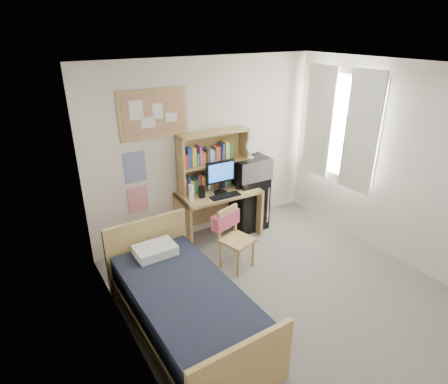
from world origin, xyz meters
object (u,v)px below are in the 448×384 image
bulletin_board (154,114)px  mini_fridge (248,202)px  desk (219,215)px  microwave (250,168)px  desk_chair (237,240)px  speaker_right (238,184)px  desk_fan (250,149)px  bed (186,310)px  speaker_left (202,192)px  monitor (221,178)px

bulletin_board → mini_fridge: size_ratio=1.12×
desk → microwave: size_ratio=2.22×
bulletin_board → desk_chair: size_ratio=1.14×
bulletin_board → speaker_right: 1.58m
desk → desk_chair: bearing=-101.6°
desk_fan → bed: bearing=-138.6°
speaker_left → microwave: microwave is taller
speaker_left → mini_fridge: bearing=9.0°
desk_chair → speaker_right: size_ratio=5.34×
monitor → microwave: 0.58m
desk → speaker_right: size_ratio=7.79×
bed → microwave: bearing=38.3°
mini_fridge → microwave: microwave is taller
mini_fridge → monitor: bearing=-166.6°
mini_fridge → microwave: 0.58m
desk → desk_chair: 0.82m
bulletin_board → monitor: size_ratio=1.97×
desk → microwave: (0.57, 0.03, 0.62)m
bulletin_board → desk_fan: (1.36, -0.27, -0.62)m
mini_fridge → bed: mini_fridge is taller
desk → desk_fan: 1.09m
desk_chair → desk_fan: size_ratio=2.91×
monitor → microwave: bearing=11.7°
desk_chair → desk_fan: 1.44m
speaker_left → microwave: size_ratio=0.32×
bulletin_board → desk_fan: 1.52m
desk_chair → monitor: (0.20, 0.74, 0.58)m
bulletin_board → bed: size_ratio=0.48×
speaker_left → bulletin_board: bearing=146.5°
monitor → desk_fan: bearing=11.7°
monitor → speaker_left: (-0.30, 0.01, -0.15)m
speaker_left → desk_fan: 0.99m
bulletin_board → monitor: bulletin_board is taller
monitor → desk_fan: (0.58, 0.09, 0.31)m
speaker_left → desk: bearing=11.3°
bulletin_board → speaker_left: size_ratio=5.47×
desk_chair → desk: bearing=59.2°
bulletin_board → mini_fridge: bulletin_board is taller
mini_fridge → speaker_right: bearing=-153.2°
desk_chair → microwave: size_ratio=1.52×
mini_fridge → microwave: bearing=-90.0°
monitor → speaker_right: bearing=0.0°
desk_chair → speaker_left: (-0.10, 0.75, 0.43)m
desk_fan → bulletin_board: bearing=171.0°
microwave → desk_fan: size_ratio=1.91×
desk → bed: 1.96m
desk_chair → bed: size_ratio=0.42×
bed → speaker_right: 2.19m
monitor → desk_fan: size_ratio=1.68×
speaker_left → speaker_right: bearing=0.0°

